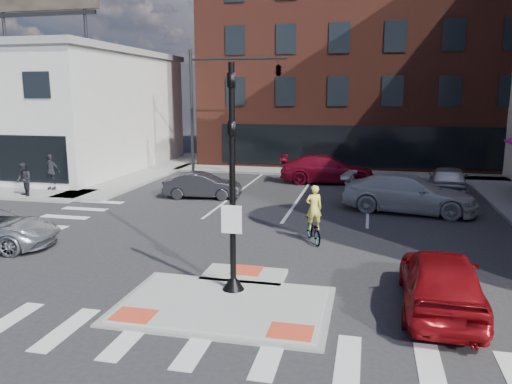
% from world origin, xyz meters
% --- Properties ---
extents(ground, '(120.00, 120.00, 0.00)m').
position_xyz_m(ground, '(0.00, 0.00, 0.00)').
color(ground, '#28282B').
rests_on(ground, ground).
extents(refuge_island, '(5.40, 4.65, 0.13)m').
position_xyz_m(refuge_island, '(0.00, -0.26, 0.05)').
color(refuge_island, gray).
rests_on(refuge_island, ground).
extents(sidewalk_nw, '(23.50, 20.50, 0.15)m').
position_xyz_m(sidewalk_nw, '(-16.76, 15.29, 0.08)').
color(sidewalk_nw, gray).
rests_on(sidewalk_nw, ground).
extents(sidewalk_n, '(26.00, 3.00, 0.15)m').
position_xyz_m(sidewalk_n, '(3.00, 22.00, 0.07)').
color(sidewalk_n, gray).
rests_on(sidewalk_n, ground).
extents(building_nw, '(20.40, 16.40, 14.40)m').
position_xyz_m(building_nw, '(-21.98, 19.98, 4.23)').
color(building_nw, silver).
rests_on(building_nw, ground).
extents(building_n, '(24.40, 18.40, 15.50)m').
position_xyz_m(building_n, '(3.00, 31.99, 7.80)').
color(building_n, '#59261B').
rests_on(building_n, ground).
extents(building_far_left, '(10.00, 12.00, 10.00)m').
position_xyz_m(building_far_left, '(-4.00, 52.00, 5.00)').
color(building_far_left, slate).
rests_on(building_far_left, ground).
extents(building_far_right, '(12.00, 12.00, 12.00)m').
position_xyz_m(building_far_right, '(9.00, 54.00, 6.00)').
color(building_far_right, brown).
rests_on(building_far_right, ground).
extents(signal_pole, '(0.60, 0.60, 5.98)m').
position_xyz_m(signal_pole, '(0.00, 0.40, 2.36)').
color(signal_pole, black).
rests_on(signal_pole, refuge_island).
extents(mast_arm_signal, '(6.10, 2.24, 8.00)m').
position_xyz_m(mast_arm_signal, '(-3.47, 18.00, 6.21)').
color(mast_arm_signal, black).
rests_on(mast_arm_signal, ground).
extents(red_sedan, '(2.03, 4.74, 1.60)m').
position_xyz_m(red_sedan, '(5.31, 0.50, 0.80)').
color(red_sedan, maroon).
rests_on(red_sedan, ground).
extents(white_pickup, '(6.25, 3.33, 1.72)m').
position_xyz_m(white_pickup, '(5.29, 11.40, 0.86)').
color(white_pickup, silver).
rests_on(white_pickup, ground).
extents(bg_car_dark, '(4.11, 1.83, 1.31)m').
position_xyz_m(bg_car_dark, '(-4.91, 12.27, 0.65)').
color(bg_car_dark, '#29282D').
rests_on(bg_car_dark, ground).
extents(bg_car_silver, '(2.53, 5.05, 1.65)m').
position_xyz_m(bg_car_silver, '(7.58, 15.62, 0.82)').
color(bg_car_silver, silver).
rests_on(bg_car_silver, ground).
extents(bg_car_red, '(5.90, 2.91, 1.65)m').
position_xyz_m(bg_car_red, '(1.01, 18.29, 0.83)').
color(bg_car_red, maroon).
rests_on(bg_car_red, ground).
extents(cyclist, '(1.14, 1.74, 2.11)m').
position_xyz_m(cyclist, '(1.58, 5.71, 0.71)').
color(cyclist, '#3F3F44').
rests_on(cyclist, ground).
extents(pedestrian_a, '(1.06, 1.02, 1.73)m').
position_xyz_m(pedestrian_a, '(-13.77, 10.00, 1.01)').
color(pedestrian_a, black).
rests_on(pedestrian_a, sidewalk_nw).
extents(pedestrian_b, '(1.18, 0.56, 1.97)m').
position_xyz_m(pedestrian_b, '(-13.55, 12.00, 1.13)').
color(pedestrian_b, '#332F3A').
rests_on(pedestrian_b, sidewalk_nw).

